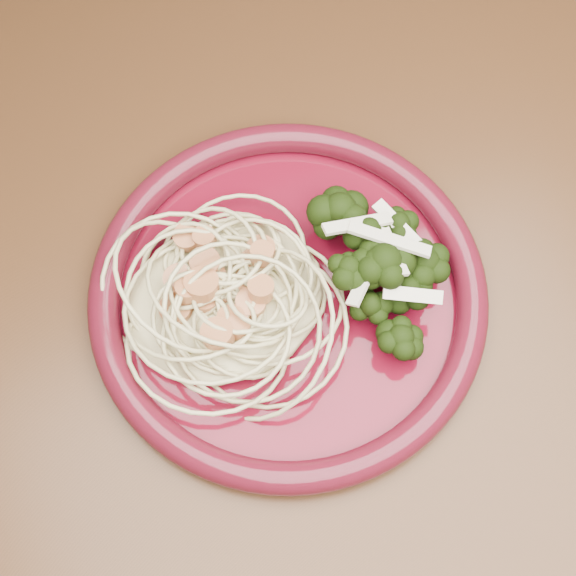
# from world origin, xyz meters

# --- Properties ---
(dining_table) EXTENTS (1.20, 0.80, 0.75)m
(dining_table) POSITION_xyz_m (0.00, 0.00, 0.65)
(dining_table) COLOR #472814
(dining_table) RESTS_ON ground
(dinner_plate) EXTENTS (0.34, 0.34, 0.02)m
(dinner_plate) POSITION_xyz_m (-0.11, -0.03, 0.76)
(dinner_plate) COLOR #550816
(dinner_plate) RESTS_ON dining_table
(spaghetti_pile) EXTENTS (0.17, 0.16, 0.03)m
(spaghetti_pile) POSITION_xyz_m (-0.15, -0.02, 0.77)
(spaghetti_pile) COLOR #C7BD88
(spaghetti_pile) RESTS_ON dinner_plate
(scallop_cluster) EXTENTS (0.14, 0.14, 0.04)m
(scallop_cluster) POSITION_xyz_m (-0.15, -0.02, 0.81)
(scallop_cluster) COLOR tan
(scallop_cluster) RESTS_ON spaghetti_pile
(broccoli_pile) EXTENTS (0.11, 0.15, 0.05)m
(broccoli_pile) POSITION_xyz_m (-0.06, -0.05, 0.78)
(broccoli_pile) COLOR black
(broccoli_pile) RESTS_ON dinner_plate
(onion_garnish) EXTENTS (0.08, 0.10, 0.05)m
(onion_garnish) POSITION_xyz_m (-0.06, -0.05, 0.81)
(onion_garnish) COLOR beige
(onion_garnish) RESTS_ON broccoli_pile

